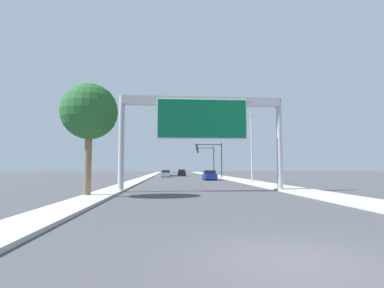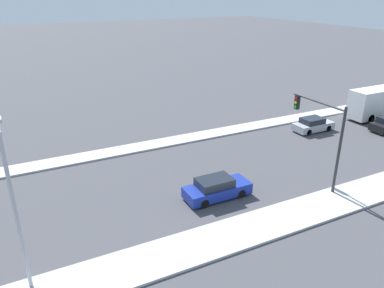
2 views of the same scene
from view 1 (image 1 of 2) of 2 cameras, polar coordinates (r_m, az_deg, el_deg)
The scene contains 12 objects.
ground_plane at distance 6.87m, azimuth 18.83°, elevation -20.45°, with size 300.00×300.00×0.00m, color #47474C.
sidewalk_right at distance 66.92m, azimuth 4.79°, elevation -6.09°, with size 3.00×120.00×0.15m.
median_strip_left at distance 66.29m, azimuth -8.21°, elevation -6.08°, with size 2.00×120.00×0.15m.
sign_gantry at distance 24.44m, azimuth 1.90°, elevation 5.02°, with size 13.36×0.73×7.69m.
car_mid_center at distance 61.88m, azimuth -5.00°, elevation -5.66°, with size 1.80×4.21×1.43m.
car_mid_right at distance 69.02m, azimuth -1.99°, elevation -5.53°, with size 1.74×4.39×1.51m.
car_near_center at distance 46.82m, azimuth 3.34°, elevation -5.99°, with size 1.83×4.70×1.51m.
truck_box_primary at distance 71.38m, azimuth -4.87°, elevation -4.67°, with size 2.30×8.21×3.41m.
traffic_light_near_intersection at distance 54.69m, azimuth 4.01°, elevation -1.94°, with size 5.04×0.32×6.43m.
traffic_light_mid_block at distance 64.65m, azimuth 3.13°, elevation -2.41°, with size 3.88×0.32×6.46m.
palm_tree_foreground at distance 21.11m, azimuth -18.97°, elevation 5.73°, with size 3.72×3.72×7.50m.
street_lamp_right at distance 35.30m, azimuth 10.70°, elevation 0.38°, with size 2.84×0.28×8.17m.
Camera 1 is at (-2.52, -6.10, 1.91)m, focal length 28.00 mm.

